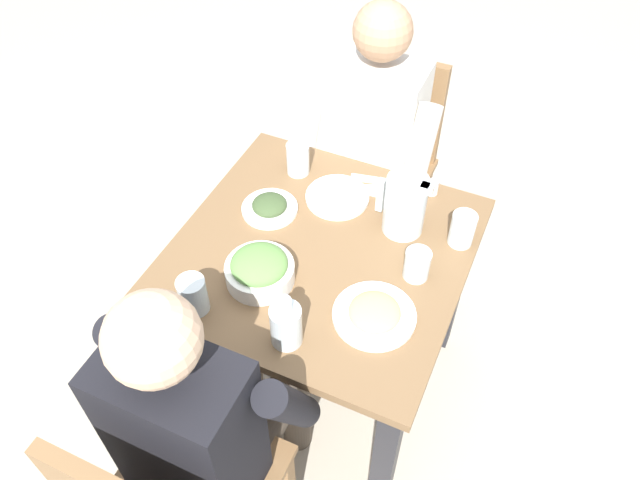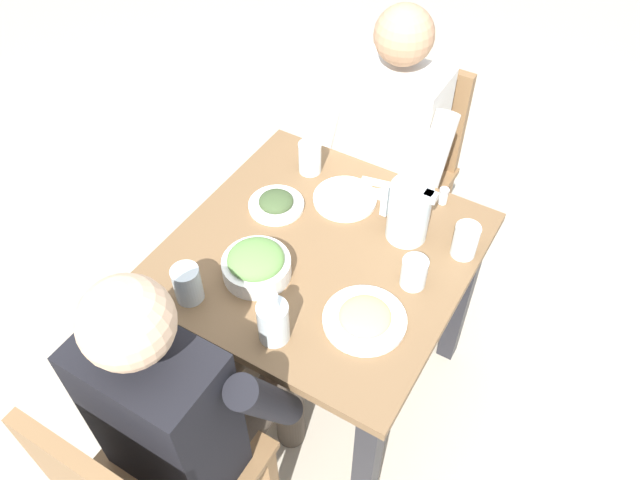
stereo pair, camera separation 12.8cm
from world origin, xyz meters
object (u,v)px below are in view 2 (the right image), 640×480
salad_bowl (256,264)px  plate_yoghurt (345,197)px  salt_shaker (443,196)px  diner_near (380,161)px  chair_near (402,161)px  dining_table (321,280)px  oil_carafe (273,323)px  diner_far (192,397)px  water_glass_far_right (414,272)px  plate_dolmas (276,203)px  water_pitcher (409,211)px  plate_fries (365,318)px  water_glass_by_pitcher (310,158)px  water_glass_center (465,241)px  water_glass_near_right (187,284)px

salad_bowl → plate_yoghurt: bearing=-99.7°
salad_bowl → salt_shaker: size_ratio=3.50×
diner_near → salad_bowl: size_ratio=6.24×
chair_near → salad_bowl: bearing=87.6°
dining_table → oil_carafe: oil_carafe is taller
chair_near → diner_far: (-0.01, 1.26, 0.15)m
oil_carafe → salad_bowl: bearing=-43.6°
diner_near → water_glass_far_right: size_ratio=13.09×
diner_near → plate_dolmas: diner_near is taller
water_pitcher → chair_near: bearing=-65.6°
salad_bowl → oil_carafe: size_ratio=1.15×
water_pitcher → plate_dolmas: size_ratio=1.12×
chair_near → plate_fries: (-0.29, 0.89, 0.24)m
chair_near → water_glass_by_pitcher: (0.14, 0.45, 0.28)m
dining_table → water_glass_by_pitcher: 0.39m
water_glass_center → water_glass_far_right: bearing=65.9°
chair_near → diner_near: bearing=90.0°
plate_yoghurt → plate_fries: (-0.26, 0.37, -0.00)m
water_pitcher → water_glass_by_pitcher: 0.40m
water_glass_by_pitcher → salt_shaker: size_ratio=1.98×
plate_fries → water_glass_near_right: size_ratio=2.02×
salad_bowl → water_glass_center: water_glass_center is taller
water_glass_near_right → oil_carafe: oil_carafe is taller
diner_far → salad_bowl: 0.38m
plate_fries → chair_near: bearing=-71.8°
water_glass_far_right → salt_shaker: bearing=-80.8°
diner_near → water_glass_center: (-0.42, 0.33, 0.13)m
chair_near → plate_yoghurt: size_ratio=4.50×
plate_fries → salt_shaker: (0.00, -0.52, 0.01)m
chair_near → salt_shaker: (-0.29, 0.37, 0.26)m
chair_near → water_glass_by_pitcher: 0.55m
chair_near → salad_bowl: chair_near is taller
water_glass_center → oil_carafe: 0.59m
salad_bowl → diner_near: bearing=-93.1°
salad_bowl → oil_carafe: oil_carafe is taller
salad_bowl → plate_fries: (-0.33, -0.01, -0.03)m
plate_yoghurt → oil_carafe: (-0.09, 0.53, 0.04)m
diner_far → water_glass_by_pitcher: (0.14, -0.81, 0.14)m
diner_far → plate_dolmas: size_ratio=6.93×
salad_bowl → water_glass_center: bearing=-141.9°
chair_near → oil_carafe: bearing=96.3°
chair_near → diner_near: 0.25m
water_pitcher → water_glass_far_right: (-0.09, 0.16, -0.05)m
dining_table → oil_carafe: 0.37m
plate_fries → plate_dolmas: 0.49m
chair_near → dining_table: bearing=95.3°
water_glass_far_right → water_glass_center: size_ratio=0.86×
plate_dolmas → water_glass_by_pitcher: bearing=-90.4°
diner_near → plate_dolmas: (0.14, 0.44, 0.10)m
diner_near → plate_dolmas: bearing=72.7°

